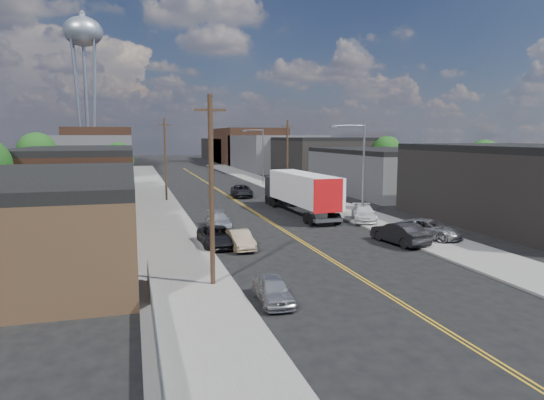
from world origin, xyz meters
TOP-DOWN VIEW (x-y plane):
  - ground at (0.00, 60.00)m, footprint 260.00×260.00m
  - centerline at (0.00, 45.00)m, footprint 0.32×120.00m
  - sidewalk_left at (-9.50, 45.00)m, footprint 5.00×140.00m
  - sidewalk_right at (9.50, 45.00)m, footprint 5.00×140.00m
  - warehouse_tan at (-18.00, 18.00)m, footprint 12.00×22.00m
  - warehouse_brown at (-18.00, 44.00)m, footprint 12.00×26.00m
  - industrial_right_a at (21.99, 20.00)m, footprint 14.00×22.00m
  - industrial_right_b at (22.00, 46.00)m, footprint 14.00×24.00m
  - industrial_right_c at (22.00, 72.00)m, footprint 14.00×22.00m
  - skyline_left_a at (-20.00, 95.00)m, footprint 16.00×30.00m
  - skyline_right_a at (20.00, 95.00)m, footprint 16.00×30.00m
  - skyline_left_b at (-20.00, 120.00)m, footprint 16.00×26.00m
  - skyline_right_b at (20.00, 120.00)m, footprint 16.00×26.00m
  - skyline_left_c at (-20.00, 140.00)m, footprint 16.00×40.00m
  - skyline_right_c at (20.00, 140.00)m, footprint 16.00×40.00m
  - water_tower at (-22.00, 110.00)m, footprint 9.00×9.00m
  - streetlight_near at (7.60, 25.00)m, footprint 3.39×0.25m
  - streetlight_far at (7.60, 60.00)m, footprint 3.39×0.25m
  - utility_pole_left_near at (-8.20, 10.00)m, footprint 1.60×0.26m
  - utility_pole_left_far at (-8.20, 45.00)m, footprint 1.60×0.26m
  - utility_pole_right at (8.20, 48.00)m, footprint 1.60×0.26m
  - chainlink_fence at (-11.50, 3.50)m, footprint 0.05×16.00m
  - tree_left_mid at (-23.94, 55.00)m, footprint 5.10×5.04m
  - tree_left_far at (-13.94, 62.00)m, footprint 4.35×4.20m
  - tree_right_near at (30.06, 36.00)m, footprint 4.60×4.48m
  - tree_right_far at (30.06, 60.00)m, footprint 4.85×4.76m
  - semi_truck at (4.15, 31.83)m, footprint 3.38×16.22m
  - car_left_a at (-5.87, 6.70)m, footprint 1.64×3.81m
  - car_left_b at (-5.00, 18.00)m, footprint 1.59×4.11m
  - car_left_c at (-6.40, 19.31)m, footprint 2.42×5.08m
  - car_left_d at (-5.16, 26.00)m, footprint 2.09×4.75m
  - car_right_oncoming at (6.60, 16.22)m, footprint 2.40×5.17m
  - car_right_lot_a at (9.42, 16.84)m, footprint 4.91×5.62m
  - car_right_lot_b at (8.20, 25.09)m, footprint 3.52×5.22m
  - car_right_lot_c at (9.10, 34.00)m, footprint 2.78×4.43m
  - car_ahead_truck at (1.50, 46.57)m, footprint 3.19×5.79m

SIDE VIEW (x-z plane):
  - ground at x=0.00m, z-range 0.00..0.00m
  - centerline at x=0.00m, z-range 0.00..0.01m
  - sidewalk_left at x=-9.50m, z-range 0.00..0.15m
  - sidewalk_right at x=9.50m, z-range 0.00..0.15m
  - car_left_a at x=-5.87m, z-range 0.00..1.28m
  - chainlink_fence at x=-11.50m, z-range 0.04..1.27m
  - car_left_b at x=-5.00m, z-range 0.00..1.33m
  - car_left_d at x=-5.16m, z-range 0.00..1.36m
  - car_left_c at x=-6.40m, z-range 0.00..1.40m
  - car_ahead_truck at x=1.50m, z-range 0.00..1.54m
  - car_right_oncoming at x=6.60m, z-range 0.00..1.64m
  - car_right_lot_b at x=8.20m, z-range 0.15..1.55m
  - car_right_lot_c at x=9.10m, z-range 0.15..1.56m
  - car_right_lot_a at x=9.42m, z-range 0.15..1.59m
  - semi_truck at x=4.15m, z-range 0.29..4.51m
  - warehouse_tan at x=-18.00m, z-range 0.00..5.60m
  - industrial_right_b at x=22.00m, z-range 0.00..6.10m
  - warehouse_brown at x=-18.00m, z-range 0.00..6.60m
  - skyline_left_c at x=-20.00m, z-range 0.00..7.00m
  - skyline_right_c at x=20.00m, z-range 0.00..7.00m
  - industrial_right_a at x=21.99m, z-range 0.00..7.10m
  - industrial_right_c at x=22.00m, z-range 0.00..7.60m
  - skyline_left_a at x=-20.00m, z-range 0.00..8.00m
  - skyline_right_a at x=20.00m, z-range 0.00..8.00m
  - tree_left_far at x=-13.94m, z-range 1.08..8.05m
  - tree_right_near at x=30.06m, z-range 1.15..8.59m
  - skyline_left_b at x=-20.00m, z-range 0.00..10.00m
  - skyline_right_b at x=20.00m, z-range 0.00..10.00m
  - utility_pole_left_near at x=-8.20m, z-range 0.14..10.14m
  - utility_pole_left_far at x=-8.20m, z-range 0.14..10.14m
  - utility_pole_right at x=8.20m, z-range 0.14..10.14m
  - tree_right_far at x=30.06m, z-range 1.22..9.13m
  - streetlight_near at x=7.60m, z-range 0.83..9.83m
  - streetlight_far at x=7.60m, z-range 0.83..9.83m
  - tree_left_mid at x=-23.94m, z-range 1.30..9.67m
  - water_tower at x=-22.00m, z-range 12.20..49.10m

